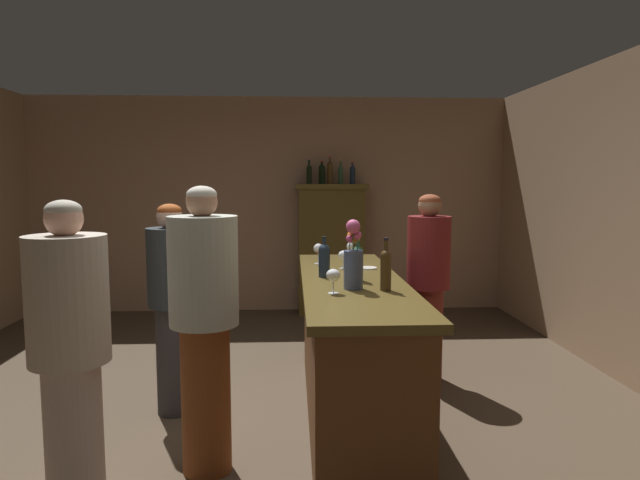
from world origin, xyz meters
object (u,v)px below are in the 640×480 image
Objects in this scene: flower_arrangement at (353,258)px; bartender at (428,280)px; cheese_plate at (368,268)px; patron_redhead at (172,300)px; display_bottle_center at (330,172)px; display_bottle_right at (353,174)px; display_bottle_left at (309,173)px; patron_in_navy at (204,319)px; wine_glass_spare at (333,276)px; wine_glass_mid at (343,256)px; display_bottle_midright at (341,174)px; wine_glass_rear at (318,250)px; bar_counter at (351,348)px; display_cabinet at (331,246)px; wine_bottle_riesling at (386,268)px; wine_bottle_pinot at (324,259)px; patron_in_grey at (70,350)px; wine_bottle_syrah at (358,261)px; wine_glass_front at (350,248)px.

flower_arrangement is 0.28× the size of bartender.
patron_redhead is (-1.41, -0.26, -0.17)m from cheese_plate.
display_bottle_center is 0.28m from display_bottle_right.
display_bottle_left is 0.18× the size of patron_in_navy.
wine_glass_spare is at bearing -89.47° from display_bottle_left.
wine_glass_mid is 0.09× the size of patron_redhead.
display_bottle_left reaches higher than wine_glass_spare.
display_bottle_midright is 0.19× the size of bartender.
display_bottle_midright is at bearing 80.94° from wine_glass_rear.
patron_in_navy reaches higher than bar_counter.
wine_glass_mid is at bearing -97.55° from display_bottle_right.
wine_glass_rear is at bearing -96.42° from display_cabinet.
wine_bottle_pinot is at bearing 124.61° from wine_bottle_riesling.
bartender reaches higher than flower_arrangement.
wine_bottle_riesling is at bearing 69.63° from bartender.
patron_in_grey is (-1.26, -4.18, -0.90)m from display_bottle_left.
display_bottle_midright reaches higher than wine_bottle_syrah.
bar_counter is 0.93m from wine_glass_rear.
patron_in_navy is (-0.70, -1.35, -0.22)m from wine_glass_rear.
wine_glass_mid is at bearing -91.64° from display_bottle_center.
patron_in_grey is at bearing -125.48° from wine_glass_rear.
patron_in_grey is at bearing -110.17° from display_cabinet.
patron_in_navy reaches higher than bartender.
cheese_plate is at bearing -82.54° from wine_glass_front.
display_bottle_center reaches higher than patron_in_navy.
display_bottle_left is (-0.36, 2.68, 0.75)m from cheese_plate.
wine_bottle_riesling reaches higher than bar_counter.
wine_glass_front is (0.02, -2.11, 0.24)m from display_cabinet.
wine_glass_mid is 1.29m from patron_redhead.
display_bottle_right reaches higher than cheese_plate.
wine_bottle_syrah is at bearing -37.13° from wine_bottle_pinot.
patron_in_grey is 0.71m from patron_in_navy.
display_bottle_midright reaches higher than wine_glass_spare.
wine_bottle_syrah is 0.18× the size of patron_in_navy.
display_cabinet reaches higher than wine_glass_rear.
wine_glass_rear is 1.53m from patron_in_navy.
cheese_plate is 0.64m from bartender.
wine_bottle_pinot reaches higher than wine_glass_spare.
display_cabinet is 11.28× the size of cheese_plate.
wine_glass_front is at bearing -96.54° from display_bottle_right.
wine_glass_front is 0.48× the size of display_bottle_left.
wine_bottle_pinot is 0.88× the size of wine_bottle_riesling.
bar_counter is 17.67× the size of wine_glass_front.
wine_glass_rear is 2.49m from display_bottle_left.
wine_glass_mid is at bearing 89.20° from flower_arrangement.
display_bottle_center is 0.22× the size of bartender.
wine_glass_front is at bearing -89.09° from display_bottle_center.
bartender is (2.17, 1.81, -0.00)m from patron_in_grey.
display_bottle_midright is 1.10× the size of display_bottle_right.
display_bottle_left reaches higher than wine_bottle_syrah.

